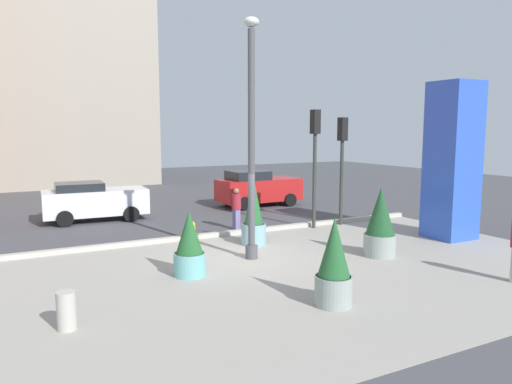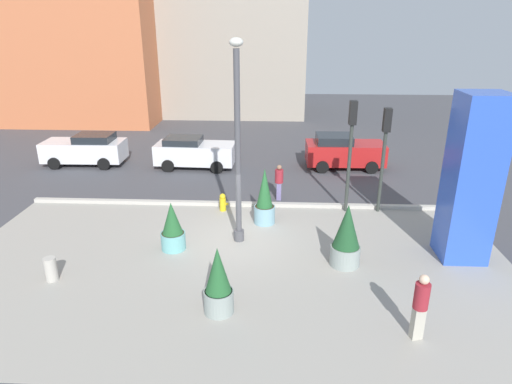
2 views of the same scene
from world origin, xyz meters
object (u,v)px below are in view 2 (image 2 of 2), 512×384
potted_plant_near_right (172,228)px  car_far_lane (343,151)px  potted_plant_by_pillar (265,200)px  art_pillar_blue (471,180)px  potted_plant_near_left (346,237)px  traffic_light_far_side (385,143)px  fire_hydrant (223,202)px  car_curb_east (194,152)px  lamp_post (238,150)px  concrete_bollard (51,269)px  pedestrian_on_sidewalk (279,181)px  car_curb_west (86,149)px  traffic_light_corner (351,139)px  potted_plant_curbside (218,283)px  pedestrian_crossing (421,304)px

potted_plant_near_right → car_far_lane: (6.95, 9.42, 0.11)m
potted_plant_near_right → potted_plant_by_pillar: (3.03, 2.26, 0.19)m
art_pillar_blue → potted_plant_near_right: size_ratio=3.14×
potted_plant_near_left → traffic_light_far_side: (1.95, 4.41, 1.89)m
fire_hydrant → car_curb_east: 6.12m
traffic_light_far_side → lamp_post: bearing=-152.1°
concrete_bollard → pedestrian_on_sidewalk: (6.80, 6.88, 0.49)m
potted_plant_near_left → car_curb_west: bearing=141.2°
lamp_post → fire_hydrant: 4.06m
potted_plant_by_pillar → traffic_light_corner: 4.12m
lamp_post → fire_hydrant: (-0.89, 2.61, -2.97)m
lamp_post → traffic_light_far_side: bearing=27.9°
potted_plant_near_right → lamp_post: bearing=19.1°
potted_plant_curbside → pedestrian_on_sidewalk: size_ratio=1.23×
potted_plant_near_right → concrete_bollard: size_ratio=2.29×
potted_plant_near_left → pedestrian_on_sidewalk: size_ratio=1.33×
traffic_light_corner → lamp_post: bearing=-145.5°
lamp_post → car_curb_west: size_ratio=1.61×
potted_plant_near_left → fire_hydrant: 6.08m
lamp_post → traffic_light_corner: (4.15, 2.85, -0.30)m
potted_plant_near_left → potted_plant_by_pillar: size_ratio=0.94×
traffic_light_corner → car_far_lane: (0.62, 5.82, -2.16)m
car_curb_west → fire_hydrant: bearing=-36.1°
potted_plant_near_left → pedestrian_on_sidewalk: bearing=111.0°
traffic_light_corner → traffic_light_far_side: traffic_light_corner is taller
concrete_bollard → pedestrian_on_sidewalk: size_ratio=0.48×
traffic_light_far_side → car_curb_east: 10.32m
car_curb_east → traffic_light_corner: bearing=-37.1°
potted_plant_by_pillar → pedestrian_crossing: bearing=-58.8°
potted_plant_by_pillar → car_curb_west: potted_plant_by_pillar is taller
lamp_post → potted_plant_by_pillar: bearing=60.6°
pedestrian_crossing → pedestrian_on_sidewalk: pedestrian_crossing is taller
potted_plant_by_pillar → potted_plant_curbside: bearing=-100.2°
fire_hydrant → potted_plant_by_pillar: bearing=-32.3°
traffic_light_corner → potted_plant_near_right: bearing=-150.4°
potted_plant_curbside → traffic_light_far_side: traffic_light_far_side is taller
potted_plant_curbside → fire_hydrant: size_ratio=2.58×
car_far_lane → pedestrian_crossing: pedestrian_crossing is taller
fire_hydrant → traffic_light_far_side: 6.83m
concrete_bollard → potted_plant_curbside: bearing=-14.0°
pedestrian_on_sidewalk → potted_plant_near_right: bearing=-127.0°
fire_hydrant → car_far_lane: car_far_lane is taller
concrete_bollard → traffic_light_far_side: size_ratio=0.18×
art_pillar_blue → pedestrian_on_sidewalk: 7.84m
potted_plant_by_pillar → traffic_light_corner: size_ratio=0.49×
concrete_bollard → car_far_lane: size_ratio=0.18×
traffic_light_far_side → pedestrian_on_sidewalk: 4.66m
traffic_light_corner → car_curb_west: traffic_light_corner is taller
car_curb_east → lamp_post: bearing=-69.7°
traffic_light_far_side → pedestrian_on_sidewalk: traffic_light_far_side is taller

